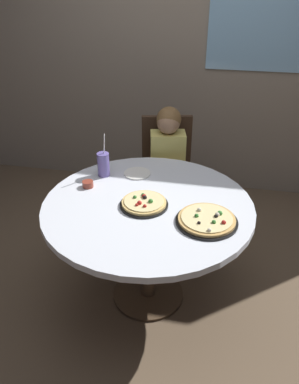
# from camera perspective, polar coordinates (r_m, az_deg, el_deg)

# --- Properties ---
(ground_plane) EXTENTS (8.00, 8.00, 0.00)m
(ground_plane) POSITION_cam_1_polar(r_m,az_deg,el_deg) (2.77, -0.21, -14.91)
(ground_plane) COLOR brown
(wall_with_window) EXTENTS (5.20, 0.14, 2.90)m
(wall_with_window) POSITION_cam_1_polar(r_m,az_deg,el_deg) (3.65, 5.50, 22.37)
(wall_with_window) COLOR gray
(wall_with_window) RESTS_ON ground_plane
(dining_table) EXTENTS (1.26, 1.26, 0.75)m
(dining_table) POSITION_cam_1_polar(r_m,az_deg,el_deg) (2.34, -0.24, -3.62)
(dining_table) COLOR silver
(dining_table) RESTS_ON ground_plane
(chair_wooden) EXTENTS (0.48, 0.48, 0.95)m
(chair_wooden) POSITION_cam_1_polar(r_m,az_deg,el_deg) (3.15, 2.57, 3.40)
(chair_wooden) COLOR #382619
(chair_wooden) RESTS_ON ground_plane
(diner_child) EXTENTS (0.33, 0.43, 1.08)m
(diner_child) POSITION_cam_1_polar(r_m,az_deg,el_deg) (3.01, 2.69, 1.02)
(diner_child) COLOR #3F4766
(diner_child) RESTS_ON ground_plane
(pizza_veggie) EXTENTS (0.29, 0.29, 0.05)m
(pizza_veggie) POSITION_cam_1_polar(r_m,az_deg,el_deg) (2.26, -0.83, -1.65)
(pizza_veggie) COLOR black
(pizza_veggie) RESTS_ON dining_table
(pizza_cheese) EXTENTS (0.34, 0.34, 0.05)m
(pizza_cheese) POSITION_cam_1_polar(r_m,az_deg,el_deg) (2.14, 8.49, -4.10)
(pizza_cheese) COLOR black
(pizza_cheese) RESTS_ON dining_table
(soda_cup) EXTENTS (0.08, 0.08, 0.31)m
(soda_cup) POSITION_cam_1_polar(r_m,az_deg,el_deg) (2.57, -6.83, 4.09)
(soda_cup) COLOR #6659A5
(soda_cup) RESTS_ON dining_table
(sauce_bowl) EXTENTS (0.07, 0.07, 0.04)m
(sauce_bowl) POSITION_cam_1_polar(r_m,az_deg,el_deg) (2.48, -9.11, 1.16)
(sauce_bowl) COLOR brown
(sauce_bowl) RESTS_ON dining_table
(plate_small) EXTENTS (0.18, 0.18, 0.01)m
(plate_small) POSITION_cam_1_polar(r_m,az_deg,el_deg) (2.61, -1.83, 2.76)
(plate_small) COLOR white
(plate_small) RESTS_ON dining_table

